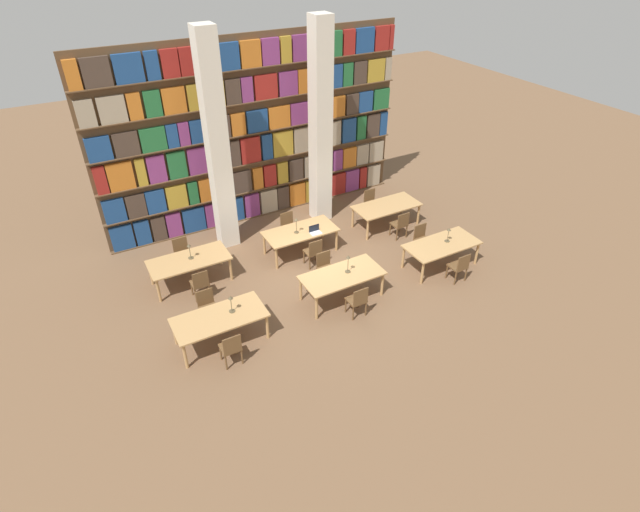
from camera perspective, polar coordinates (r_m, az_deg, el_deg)
The scene contains 28 objects.
ground_plane at distance 13.58m, azimuth -0.25°, elevation -2.00°, with size 40.00×40.00×0.00m, color brown.
bookshelf_bank at distance 15.37m, azimuth -7.29°, elevation 13.49°, with size 9.52×0.35×5.50m.
pillar_left at distance 13.78m, azimuth -11.68°, elevation 12.14°, with size 0.53×0.53×6.00m.
pillar_center at distance 14.92m, azimuth 0.06°, elevation 14.57°, with size 0.53×0.53×6.00m.
reading_table_0 at distance 11.37m, azimuth -11.40°, elevation -7.10°, with size 2.06×0.99×0.72m.
chair_0 at distance 10.93m, azimuth -10.12°, elevation -10.28°, with size 0.42×0.40×0.87m.
chair_1 at distance 12.06m, azimuth -12.72°, elevation -5.62°, with size 0.42×0.40×0.87m.
desk_lamp_0 at distance 11.23m, azimuth -10.15°, elevation -5.11°, with size 0.14×0.14×0.44m.
reading_table_1 at distance 12.39m, azimuth 2.53°, elevation -2.38°, with size 2.06×0.99×0.72m.
chair_2 at distance 11.97m, azimuth 4.32°, elevation -5.06°, with size 0.42×0.40×0.87m.
chair_3 at distance 13.02m, azimuth 0.64°, elevation -1.26°, with size 0.42×0.40×0.87m.
desk_lamp_1 at distance 12.25m, azimuth 3.23°, elevation -0.57°, with size 0.14×0.14×0.49m.
reading_table_2 at distance 13.92m, azimuth 13.75°, elevation 1.13°, with size 2.06×0.99×0.72m.
chair_4 at distance 13.55m, azimuth 15.64°, elevation -1.14°, with size 0.42×0.40×0.87m.
chair_5 at distance 14.47m, azimuth 11.56°, elevation 1.98°, with size 0.42×0.40×0.87m.
desk_lamp_2 at distance 13.88m, azimuth 14.47°, elevation 2.62°, with size 0.14×0.14×0.42m.
reading_table_3 at distance 13.34m, azimuth -14.73°, elevation -0.63°, with size 2.06×0.99×0.72m.
chair_6 at distance 12.82m, azimuth -13.54°, elevation -3.02°, with size 0.42×0.40×0.87m.
chair_7 at distance 14.09m, azimuth -15.45°, elevation 0.38°, with size 0.42×0.40×0.87m.
desk_lamp_3 at distance 13.18m, azimuth -14.70°, elevation 0.81°, with size 0.14×0.14×0.44m.
reading_table_4 at distance 14.10m, azimuth -2.26°, elevation 2.66°, with size 2.06×0.99×0.72m.
chair_8 at distance 13.62m, azimuth -0.74°, elevation 0.52°, with size 0.42×0.40×0.87m.
chair_9 at distance 14.80m, azimuth -3.61°, elevation 3.46°, with size 0.42×0.40×0.87m.
desk_lamp_4 at distance 13.83m, azimuth -2.73°, elevation 3.81°, with size 0.14×0.14×0.47m.
laptop at distance 13.94m, azimuth -0.54°, elevation 2.82°, with size 0.32×0.22×0.21m.
reading_table_5 at distance 15.52m, azimuth 7.60°, elevation 5.54°, with size 2.06×0.99×0.72m.
chair_10 at distance 15.06m, azimuth 9.17°, elevation 3.64°, with size 0.42×0.40×0.87m.
chair_11 at distance 16.14m, azimuth 5.87°, elevation 6.14°, with size 0.42×0.40×0.87m.
Camera 1 is at (-5.24, -9.60, 8.05)m, focal length 28.00 mm.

